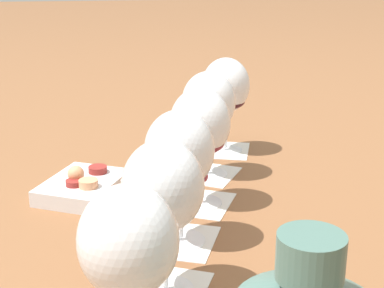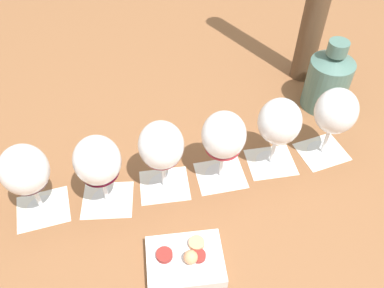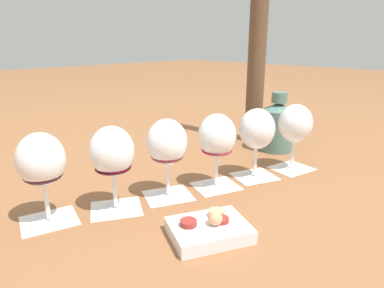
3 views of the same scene
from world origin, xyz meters
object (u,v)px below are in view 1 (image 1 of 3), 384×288
Objects in this scene: wine_glass_1 at (163,193)px; wine_glass_4 at (209,106)px; wine_glass_0 at (129,249)px; wine_glass_3 at (200,128)px; snack_dish at (83,186)px; wine_glass_5 at (226,89)px; wine_glass_2 at (179,155)px.

wine_glass_1 and wine_glass_4 have the same top height.
wine_glass_0 is 1.00× the size of wine_glass_3.
wine_glass_1 is at bearing 163.05° from wine_glass_4.
wine_glass_4 is at bearing -17.45° from wine_glass_0.
snack_dish is at bearing 19.11° from wine_glass_1.
wine_glass_5 is 1.04× the size of snack_dish.
wine_glass_2 reaches higher than snack_dish.
wine_glass_4 is (0.37, -0.11, 0.00)m from wine_glass_1.
wine_glass_0 is 1.00× the size of wine_glass_4.
wine_glass_1 is at bearing -160.89° from snack_dish.
wine_glass_0 is at bearing 163.01° from wine_glass_2.
wine_glass_3 is 0.22m from snack_dish.
wine_glass_3 is at bearing -20.67° from wine_glass_2.
wine_glass_0 is 0.65m from wine_glass_5.
wine_glass_5 is at bearing -23.50° from wine_glass_4.
wine_glass_3 is 1.00× the size of wine_glass_5.
wine_glass_5 is (0.62, -0.21, 0.00)m from wine_glass_0.
wine_glass_2 is 1.04× the size of snack_dish.
wine_glass_0 is 0.39m from wine_glass_3.
wine_glass_4 is at bearing -17.91° from wine_glass_2.
wine_glass_0 and wine_glass_4 have the same top height.
wine_glass_2 is at bearing 159.33° from wine_glass_3.
wine_glass_4 is 0.25m from snack_dish.
wine_glass_5 is at bearing -55.57° from snack_dish.
wine_glass_4 is (0.12, -0.03, 0.00)m from wine_glass_3.
wine_glass_3 is 1.00× the size of wine_glass_4.
wine_glass_1 is at bearing 165.01° from wine_glass_2.
wine_glass_2 and wine_glass_3 have the same top height.
wine_glass_0 and wine_glass_5 have the same top height.
wine_glass_4 is (0.49, -0.15, 0.00)m from wine_glass_0.
wine_glass_0 is at bearing -171.62° from snack_dish.
wine_glass_3 is at bearing -17.87° from wine_glass_1.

